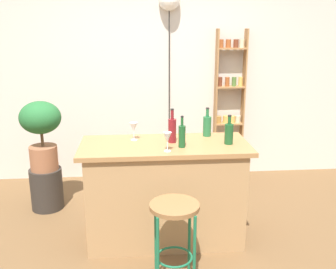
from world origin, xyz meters
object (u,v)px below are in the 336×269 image
Objects in this scene: bar_stool at (174,223)px; potted_plant at (41,129)px; wine_glass_center at (167,138)px; spice_shelf at (229,104)px; bottle_wine_red at (207,125)px; pendant_globe_light at (169,2)px; plant_stool at (47,189)px; bottle_vinegar at (229,133)px; wine_glass_left at (134,128)px; bottle_olive_oil at (172,130)px; bottle_sauce_amber at (182,136)px.

bar_stool is 1.90m from potted_plant.
potted_plant reaches higher than wine_glass_center.
bottle_wine_red is (-0.52, -1.29, 0.07)m from spice_shelf.
pendant_globe_light reaches higher than spice_shelf.
wine_glass_center reaches higher than plant_stool.
plant_stool is at bearing 156.68° from bottle_vinegar.
bar_stool is 2.78m from pendant_globe_light.
bar_stool is at bearing -131.87° from bottle_vinegar.
wine_glass_left and wine_glass_center have the same top height.
bottle_olive_oil is at bearing -27.64° from potted_plant.
pendant_globe_light is at bearing 103.67° from bottle_vinegar.
wine_glass_left is (-0.34, 0.10, 0.00)m from bottle_olive_oil.
potted_plant is (-2.17, -0.78, -0.07)m from spice_shelf.
wine_glass_center is (1.24, -0.93, 0.82)m from plant_stool.
bar_stool is at bearing -47.55° from plant_stool.
wine_glass_center is at bearing -133.76° from bottle_wine_red.
plant_stool is at bearing 132.45° from bar_stool.
bottle_vinegar is 0.11× the size of pendant_globe_light.
bottle_sauce_amber is (0.07, -0.15, -0.01)m from bottle_olive_oil.
bottle_sauce_amber is at bearing -91.19° from pendant_globe_light.
wine_glass_left is (-0.68, -0.08, 0.01)m from bottle_wine_red.
bottle_wine_red is at bearing 6.57° from wine_glass_left.
spice_shelf is at bearing 66.97° from bar_stool.
wine_glass_center is (-0.55, -0.16, 0.02)m from bottle_vinegar.
bottle_vinegar is (0.14, -0.27, -0.00)m from bottle_wine_red.
bottle_vinegar reaches higher than wine_glass_center.
spice_shelf is 2.57× the size of potted_plant.
spice_shelf is at bearing 19.87° from plant_stool.
bottle_sauce_amber reaches higher than bottle_wine_red.
bottle_olive_oil is (1.30, -0.68, 0.82)m from plant_stool.
bar_stool is 1.00m from wine_glass_left.
wine_glass_center is 0.07× the size of pendant_globe_light.
pendant_globe_light is at bearing 84.54° from wine_glass_center.
wine_glass_left is at bearing 164.28° from bottle_olive_oil.
pendant_globe_light is at bearing 100.35° from bottle_wine_red.
spice_shelf is at bearing 76.31° from bottle_vinegar.
pendant_globe_light reaches higher than potted_plant.
bottle_olive_oil reaches higher than wine_glass_center.
bar_stool is 2.41× the size of bottle_wine_red.
spice_shelf is 7.28× the size of bottle_vinegar.
bottle_sauce_amber reaches higher than bar_stool.
bar_stool is 1.46× the size of plant_stool.
bottle_wine_red is 0.30m from bottle_vinegar.
bottle_wine_red is 0.69m from wine_glass_left.
spice_shelf is 4.21× the size of plant_stool.
bottle_sauce_amber is 1.67× the size of wine_glass_center.
spice_shelf reaches higher than wine_glass_center.
bottle_wine_red is at bearing 118.65° from bottle_vinegar.
bottle_sauce_amber is 2.02m from pendant_globe_light.
wine_glass_left is at bearing -131.41° from spice_shelf.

